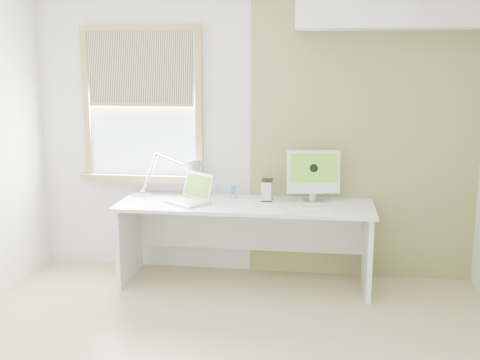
% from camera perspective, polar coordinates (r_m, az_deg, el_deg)
% --- Properties ---
extents(room, '(4.04, 3.54, 2.64)m').
position_cam_1_polar(room, '(3.52, -2.37, 1.54)').
color(room, tan).
rests_on(room, ground).
extents(accent_wall, '(2.00, 0.02, 2.60)m').
position_cam_1_polar(accent_wall, '(5.20, 12.08, 4.40)').
color(accent_wall, '#918F56').
rests_on(accent_wall, room).
extents(soffit, '(1.60, 0.40, 0.42)m').
position_cam_1_polar(soffit, '(5.05, 15.10, 16.59)').
color(soffit, white).
rests_on(soffit, room).
extents(window, '(1.20, 0.14, 1.42)m').
position_cam_1_polar(window, '(5.39, -9.67, 7.33)').
color(window, tan).
rests_on(window, room).
extents(desk, '(2.20, 0.70, 0.73)m').
position_cam_1_polar(desk, '(5.08, 0.58, -4.30)').
color(desk, white).
rests_on(desk, room).
extents(desk_lamp, '(0.71, 0.29, 0.40)m').
position_cam_1_polar(desk_lamp, '(5.21, -5.53, 0.59)').
color(desk_lamp, '#B9BBBD').
rests_on(desk_lamp, desk).
extents(laptop, '(0.46, 0.44, 0.25)m').
position_cam_1_polar(laptop, '(5.02, -4.81, -1.51)').
color(laptop, '#B9BBBD').
rests_on(laptop, desk).
extents(phone_dock, '(0.07, 0.07, 0.13)m').
position_cam_1_polar(phone_dock, '(5.17, -0.63, -1.38)').
color(phone_dock, '#B9BBBD').
rests_on(phone_dock, desk).
extents(external_drive, '(0.09, 0.15, 0.19)m').
position_cam_1_polar(external_drive, '(5.07, 2.69, -0.99)').
color(external_drive, '#B9BBBD').
rests_on(external_drive, desk).
extents(imac, '(0.47, 0.18, 0.45)m').
position_cam_1_polar(imac, '(5.04, 7.26, 0.69)').
color(imac, '#B9BBBD').
rests_on(imac, desk).
extents(keyboard, '(0.42, 0.15, 0.02)m').
position_cam_1_polar(keyboard, '(4.73, 7.03, -3.02)').
color(keyboard, white).
rests_on(keyboard, desk).
extents(mouse, '(0.08, 0.12, 0.03)m').
position_cam_1_polar(mouse, '(4.79, 6.13, -2.72)').
color(mouse, white).
rests_on(mouse, desk).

